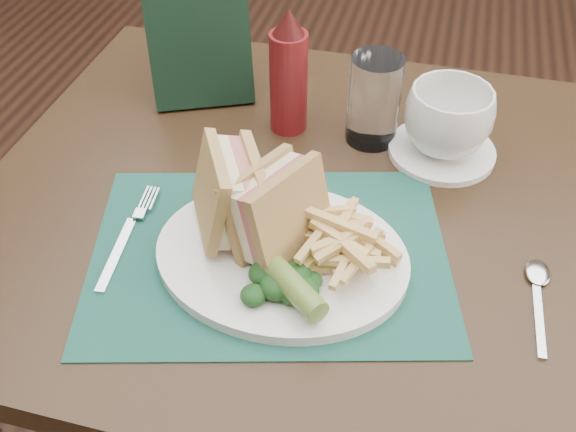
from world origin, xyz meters
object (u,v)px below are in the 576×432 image
object	(u,v)px
table_main	(312,359)
coffee_cup	(448,120)
sandwich_half_a	(211,195)
ketchup_bottle	(289,72)
drinking_glass	(374,100)
check_presenter	(197,23)
sandwich_half_b	(264,201)
plate	(282,256)
placemat	(270,254)
saucer	(441,151)

from	to	relation	value
table_main	coffee_cup	distance (m)	0.48
sandwich_half_a	coffee_cup	bearing A→B (deg)	14.88
ketchup_bottle	sandwich_half_a	bearing A→B (deg)	-96.39
drinking_glass	check_presenter	world-z (taller)	check_presenter
check_presenter	sandwich_half_b	bearing A→B (deg)	-82.36
plate	check_presenter	bearing A→B (deg)	124.31
placemat	drinking_glass	world-z (taller)	drinking_glass
sandwich_half_a	coffee_cup	world-z (taller)	sandwich_half_a
placemat	ketchup_bottle	size ratio (longest dim) A/B	2.28
sandwich_half_b	check_presenter	xyz separation A→B (m)	(-0.19, 0.30, 0.05)
placemat	saucer	world-z (taller)	saucer
table_main	sandwich_half_a	distance (m)	0.47
plate	placemat	bearing A→B (deg)	157.77
table_main	plate	size ratio (longest dim) A/B	3.00
ketchup_bottle	placemat	bearing A→B (deg)	-80.61
table_main	check_presenter	distance (m)	0.58
sandwich_half_b	saucer	bearing A→B (deg)	77.79
table_main	plate	world-z (taller)	plate
table_main	check_presenter	bearing A→B (deg)	139.70
coffee_cup	check_presenter	size ratio (longest dim) A/B	0.48
coffee_cup	ketchup_bottle	distance (m)	0.23
coffee_cup	drinking_glass	bearing A→B (deg)	173.47
saucer	coffee_cup	bearing A→B (deg)	0.00
table_main	coffee_cup	bearing A→B (deg)	41.68
plate	coffee_cup	distance (m)	0.31
saucer	drinking_glass	xyz separation A→B (m)	(-0.10, 0.01, 0.06)
plate	drinking_glass	distance (m)	0.28
sandwich_half_a	coffee_cup	distance (m)	0.35
saucer	check_presenter	distance (m)	0.40
placemat	plate	size ratio (longest dim) A/B	1.41
ketchup_bottle	check_presenter	size ratio (longest dim) A/B	0.75
ketchup_bottle	coffee_cup	bearing A→B (deg)	-2.64
table_main	sandwich_half_b	distance (m)	0.46
sandwich_half_b	saucer	distance (m)	0.31
saucer	drinking_glass	world-z (taller)	drinking_glass
table_main	coffee_cup	world-z (taller)	coffee_cup
sandwich_half_b	check_presenter	bearing A→B (deg)	148.80
saucer	drinking_glass	bearing A→B (deg)	173.47
sandwich_half_a	saucer	size ratio (longest dim) A/B	0.74
plate	drinking_glass	world-z (taller)	drinking_glass
plate	saucer	bearing A→B (deg)	57.86
placemat	coffee_cup	xyz separation A→B (m)	(0.18, 0.25, 0.06)
placemat	ketchup_bottle	distance (m)	0.28
sandwich_half_a	drinking_glass	distance (m)	0.29
check_presenter	placemat	bearing A→B (deg)	-82.26
saucer	ketchup_bottle	bearing A→B (deg)	177.36
table_main	ketchup_bottle	bearing A→B (deg)	118.78
plate	coffee_cup	size ratio (longest dim) A/B	2.50
sandwich_half_a	sandwich_half_b	bearing A→B (deg)	-24.19
ketchup_bottle	check_presenter	distance (m)	0.16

